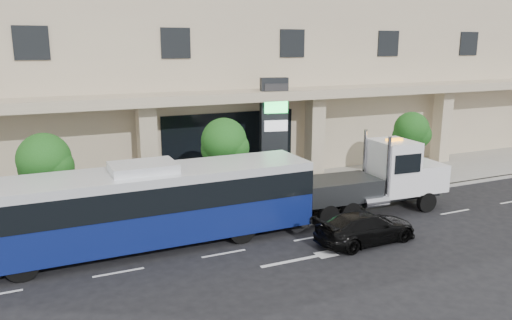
{
  "coord_description": "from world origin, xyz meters",
  "views": [
    {
      "loc": [
        -10.31,
        -18.45,
        7.9
      ],
      "look_at": [
        -1.03,
        2.0,
        2.72
      ],
      "focal_mm": 35.0,
      "sensor_mm": 36.0,
      "label": 1
    }
  ],
  "objects_px": {
    "black_sedan": "(366,227)",
    "signage_pylon": "(274,131)",
    "city_bus": "(145,205)",
    "tow_truck": "(379,179)"
  },
  "relations": [
    {
      "from": "black_sedan",
      "to": "signage_pylon",
      "type": "height_order",
      "value": "signage_pylon"
    },
    {
      "from": "city_bus",
      "to": "signage_pylon",
      "type": "distance_m",
      "value": 10.31
    },
    {
      "from": "tow_truck",
      "to": "signage_pylon",
      "type": "height_order",
      "value": "signage_pylon"
    },
    {
      "from": "tow_truck",
      "to": "signage_pylon",
      "type": "distance_m",
      "value": 6.71
    },
    {
      "from": "black_sedan",
      "to": "signage_pylon",
      "type": "bearing_deg",
      "value": -4.47
    },
    {
      "from": "tow_truck",
      "to": "black_sedan",
      "type": "distance_m",
      "value": 4.29
    },
    {
      "from": "city_bus",
      "to": "black_sedan",
      "type": "distance_m",
      "value": 8.95
    },
    {
      "from": "city_bus",
      "to": "black_sedan",
      "type": "xyz_separation_m",
      "value": [
        8.27,
        -3.23,
        -1.11
      ]
    },
    {
      "from": "city_bus",
      "to": "tow_truck",
      "type": "xyz_separation_m",
      "value": [
        11.2,
        -0.24,
        -0.16
      ]
    },
    {
      "from": "tow_truck",
      "to": "black_sedan",
      "type": "height_order",
      "value": "tow_truck"
    }
  ]
}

